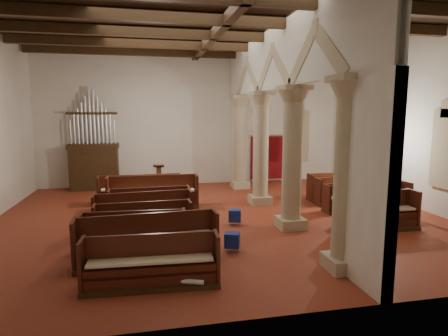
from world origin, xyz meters
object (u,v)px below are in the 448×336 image
(lectern, at_px, (159,179))
(nave_pew_0, at_px, (151,270))
(pipe_organ, at_px, (94,158))
(aisle_pew_0, at_px, (380,217))
(processional_banner, at_px, (293,169))

(lectern, relative_size, nave_pew_0, 0.43)
(pipe_organ, distance_m, aisle_pew_0, 11.68)
(aisle_pew_0, bearing_deg, processional_banner, 90.61)
(lectern, distance_m, aisle_pew_0, 9.25)
(nave_pew_0, xyz_separation_m, aisle_pew_0, (6.50, 2.32, 0.04))
(pipe_organ, relative_size, nave_pew_0, 1.67)
(lectern, height_order, aisle_pew_0, lectern)
(nave_pew_0, distance_m, aisle_pew_0, 6.90)
(lectern, xyz_separation_m, aisle_pew_0, (6.03, -7.01, -0.10))
(pipe_organ, distance_m, nave_pew_0, 10.27)
(processional_banner, distance_m, nave_pew_0, 11.05)
(processional_banner, bearing_deg, pipe_organ, -162.68)
(pipe_organ, distance_m, lectern, 2.96)
(nave_pew_0, relative_size, aisle_pew_0, 1.22)
(aisle_pew_0, bearing_deg, pipe_organ, 139.66)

